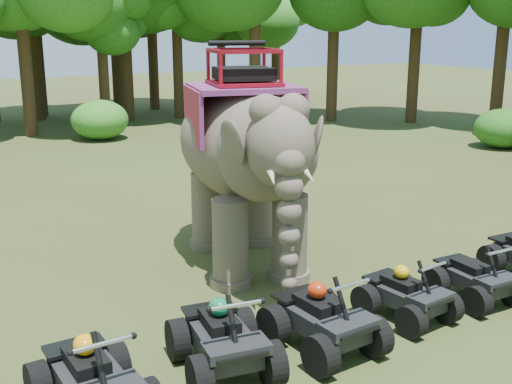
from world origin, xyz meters
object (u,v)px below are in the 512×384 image
elephant (245,157)px  atv_3 (407,288)px  atv_0 (90,370)px  atv_4 (475,271)px  atv_1 (223,329)px  atv_2 (323,310)px

elephant → atv_3: size_ratio=3.49×
atv_0 → atv_3: size_ratio=1.16×
atv_0 → atv_3: 5.58m
elephant → atv_4: 5.05m
atv_0 → atv_1: (2.02, 0.14, -0.00)m
atv_1 → atv_3: size_ratio=1.15×
atv_2 → atv_4: bearing=-2.1°
atv_1 → atv_4: 5.21m
atv_3 → atv_4: (1.64, -0.07, -0.00)m
atv_2 → atv_3: atv_2 is taller
atv_1 → atv_2: atv_1 is taller
atv_0 → atv_2: 3.67m
atv_2 → atv_4: 3.55m
atv_2 → atv_1: bearing=168.7°
atv_1 → atv_2: size_ratio=1.00×
atv_3 → atv_0: bearing=174.9°
atv_1 → atv_3: bearing=7.6°
atv_2 → atv_0: bearing=175.3°
atv_0 → atv_1: 2.02m
elephant → atv_3: elephant is taller
atv_0 → atv_3: atv_0 is taller
atv_3 → atv_4: atv_3 is taller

